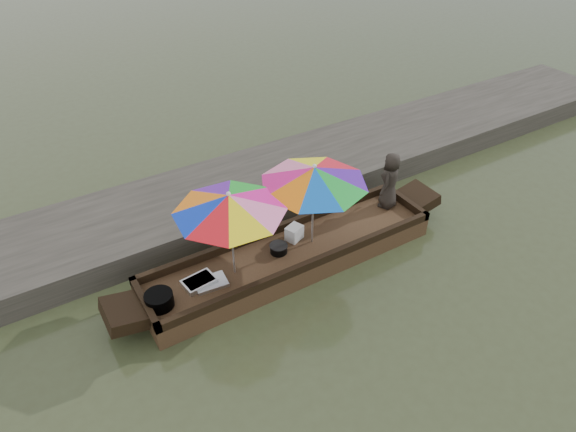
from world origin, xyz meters
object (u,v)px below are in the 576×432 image
cooking_pot (159,300)px  tray_scallop (211,283)px  boat_hull (291,257)px  charcoal_grill (279,249)px  vendor (390,180)px  tray_crayfish (199,282)px  umbrella_bow (232,234)px  umbrella_stern (313,205)px  supply_bag (294,233)px

cooking_pot → tray_scallop: (0.84, 0.02, -0.08)m
boat_hull → charcoal_grill: bearing=165.3°
boat_hull → charcoal_grill: size_ratio=17.88×
vendor → charcoal_grill: bearing=-28.0°
tray_crayfish → umbrella_bow: (0.60, -0.04, 0.73)m
charcoal_grill → umbrella_stern: size_ratio=0.16×
tray_crayfish → charcoal_grill: (1.46, 0.02, 0.02)m
cooking_pot → vendor: size_ratio=0.38×
supply_bag → tray_crayfish: bearing=-174.4°
charcoal_grill → umbrella_stern: umbrella_stern is taller
tray_scallop → supply_bag: bearing=9.3°
boat_hull → cooking_pot: bearing=-178.1°
vendor → tray_crayfish: bearing=-28.7°
supply_bag → vendor: 2.10m
tray_crayfish → tray_scallop: tray_crayfish is taller
charcoal_grill → supply_bag: bearing=22.0°
vendor → umbrella_bow: (-3.33, -0.17, 0.22)m
boat_hull → cooking_pot: size_ratio=12.19×
tray_crayfish → charcoal_grill: size_ratio=1.72×
supply_bag → umbrella_bow: umbrella_bow is taller
charcoal_grill → umbrella_stern: 0.95m
cooking_pot → tray_scallop: size_ratio=0.85×
charcoal_grill → tray_crayfish: bearing=-179.3°
umbrella_bow → cooking_pot: bearing=-176.6°
cooking_pot → boat_hull: bearing=1.9°
tray_crayfish → umbrella_stern: (2.10, -0.04, 0.73)m
boat_hull → supply_bag: size_ratio=18.64×
tray_scallop → umbrella_bow: (0.45, 0.06, 0.74)m
umbrella_bow → tray_crayfish: bearing=176.4°
charcoal_grill → vendor: size_ratio=0.26×
umbrella_stern → supply_bag: bearing=134.9°
tray_crayfish → vendor: vendor is taller
charcoal_grill → boat_hull: bearing=-14.7°
tray_scallop → charcoal_grill: 1.32m
vendor → supply_bag: bearing=-32.2°
cooking_pot → umbrella_stern: umbrella_stern is taller
boat_hull → tray_crayfish: tray_crayfish is taller
tray_crayfish → vendor: size_ratio=0.45×
cooking_pot → umbrella_stern: (2.79, 0.08, 0.66)m
charcoal_grill → supply_bag: supply_bag is taller
tray_crayfish → supply_bag: size_ratio=1.80×
cooking_pot → tray_scallop: 0.84m
umbrella_stern → tray_crayfish: bearing=179.0°
tray_scallop → supply_bag: 1.75m
cooking_pot → umbrella_bow: (1.29, 0.08, 0.66)m
supply_bag → tray_scallop: bearing=-170.7°
supply_bag → umbrella_stern: bearing=-45.1°
tray_crayfish → tray_scallop: bearing=-32.7°
tray_scallop → charcoal_grill: charcoal_grill is taller
tray_scallop → umbrella_stern: size_ratio=0.28×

